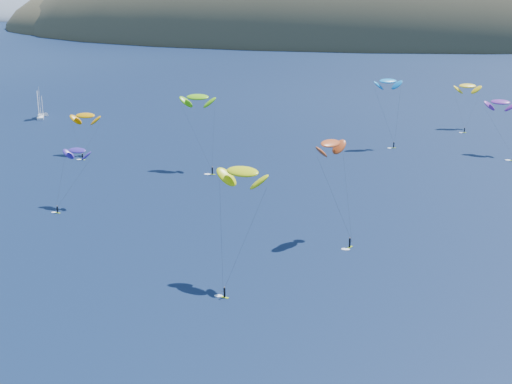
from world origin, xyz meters
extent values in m
ellipsoid|color=#3D3526|center=(20.00, 560.00, -12.60)|extent=(600.00, 300.00, 210.00)
ellipsoid|color=#3D3526|center=(-140.00, 590.00, -7.20)|extent=(340.00, 240.00, 120.00)
ellipsoid|color=slate|center=(-340.00, 720.00, -2.64)|extent=(240.00, 180.00, 44.00)
cube|color=silver|center=(-106.48, 187.68, 0.38)|extent=(4.89, 8.33, 0.97)
cylinder|color=silver|center=(-106.48, 188.22, 6.04)|extent=(0.15, 0.15, 11.33)
cube|color=#98C616|center=(-69.28, 132.18, 0.04)|extent=(1.50, 0.53, 0.08)
cylinder|color=black|center=(-69.28, 132.18, 0.96)|extent=(0.35, 0.35, 1.57)
sphere|color=#8C6047|center=(-69.28, 132.18, 1.88)|extent=(0.26, 0.26, 0.26)
ellipsoid|color=orange|center=(-70.54, 140.03, 11.60)|extent=(9.42, 4.87, 5.11)
cube|color=#98C616|center=(-12.34, 48.03, 0.04)|extent=(1.54, 0.94, 0.08)
cylinder|color=black|center=(-12.34, 48.03, 0.97)|extent=(0.35, 0.35, 1.59)
sphere|color=#8C6047|center=(-12.34, 48.03, 1.90)|extent=(0.27, 0.27, 0.27)
ellipsoid|color=#D1DC0E|center=(-10.54, 57.68, 19.85)|extent=(10.53, 7.59, 5.34)
cube|color=#98C616|center=(-28.65, 121.98, 0.05)|extent=(1.68, 0.53, 0.09)
cylinder|color=black|center=(-28.65, 121.98, 1.09)|extent=(0.39, 0.39, 1.78)
sphere|color=#8C6047|center=(-28.65, 121.98, 2.13)|extent=(0.30, 0.30, 0.30)
ellipsoid|color=#6ACA11|center=(-34.01, 130.32, 19.72)|extent=(9.76, 4.76, 5.37)
cube|color=#98C616|center=(21.93, 158.48, 0.04)|extent=(1.57, 0.90, 0.08)
cylinder|color=black|center=(21.93, 158.48, 0.99)|extent=(0.35, 0.35, 1.61)
sphere|color=#8C6047|center=(21.93, 158.48, 1.92)|extent=(0.27, 0.27, 0.27)
ellipsoid|color=#0C7DD0|center=(19.24, 161.53, 20.44)|extent=(9.44, 6.58, 4.80)
ellipsoid|color=#742799|center=(52.54, 157.67, 15.41)|extent=(9.48, 6.09, 4.88)
cube|color=#98C616|center=(8.81, 73.77, 0.04)|extent=(1.33, 1.59, 0.09)
cylinder|color=black|center=(8.81, 73.77, 1.06)|extent=(0.38, 0.38, 1.73)
sphere|color=#8C6047|center=(8.81, 73.77, 2.07)|extent=(0.29, 0.29, 0.29)
ellipsoid|color=#B5451A|center=(4.15, 80.70, 19.84)|extent=(8.13, 9.11, 4.70)
cube|color=#98C616|center=(-58.04, 86.20, 0.04)|extent=(1.36, 0.64, 0.07)
cylinder|color=black|center=(-58.04, 86.20, 0.86)|extent=(0.31, 0.31, 1.40)
sphere|color=#8C6047|center=(-58.04, 86.20, 1.67)|extent=(0.23, 0.23, 0.23)
ellipsoid|color=#35228E|center=(-55.26, 93.77, 13.04)|extent=(7.56, 4.68, 3.92)
cube|color=#98C616|center=(46.95, 183.27, 0.04)|extent=(1.44, 0.58, 0.08)
cylinder|color=black|center=(46.95, 183.27, 0.91)|extent=(0.33, 0.33, 1.49)
sphere|color=#8C6047|center=(46.95, 183.27, 1.78)|extent=(0.25, 0.25, 0.25)
ellipsoid|color=yellow|center=(48.27, 193.12, 14.51)|extent=(9.60, 5.41, 5.09)
camera|label=1|loc=(7.52, -61.28, 54.41)|focal=50.00mm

